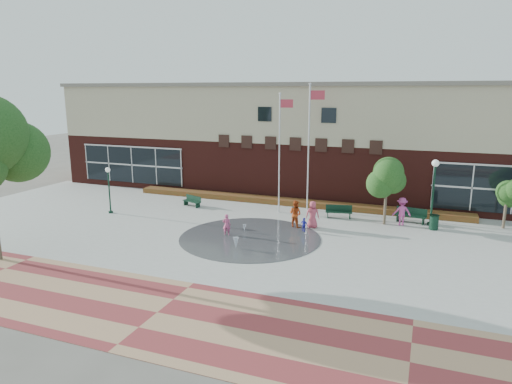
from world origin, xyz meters
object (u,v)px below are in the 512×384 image
(flagpole_left, at_px, (280,147))
(child_splash, at_px, (227,225))
(bench_left, at_px, (192,203))
(flagpole_right, at_px, (310,141))
(trash_can, at_px, (434,222))

(flagpole_left, height_order, child_splash, flagpole_left)
(flagpole_left, xyz_separation_m, bench_left, (-6.72, -0.69, -4.44))
(flagpole_right, bearing_deg, flagpole_left, -153.10)
(bench_left, distance_m, child_splash, 7.66)
(trash_can, height_order, child_splash, child_splash)
(flagpole_left, relative_size, trash_can, 8.64)
(flagpole_left, height_order, bench_left, flagpole_left)
(bench_left, distance_m, trash_can, 17.08)
(flagpole_left, relative_size, bench_left, 5.04)
(flagpole_left, distance_m, flagpole_right, 2.31)
(flagpole_left, distance_m, child_splash, 7.48)
(flagpole_left, distance_m, bench_left, 8.08)
(flagpole_left, xyz_separation_m, trash_can, (10.36, -0.50, -4.21))
(flagpole_right, xyz_separation_m, bench_left, (-8.44, -2.18, -4.83))
(flagpole_left, height_order, trash_can, flagpole_left)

